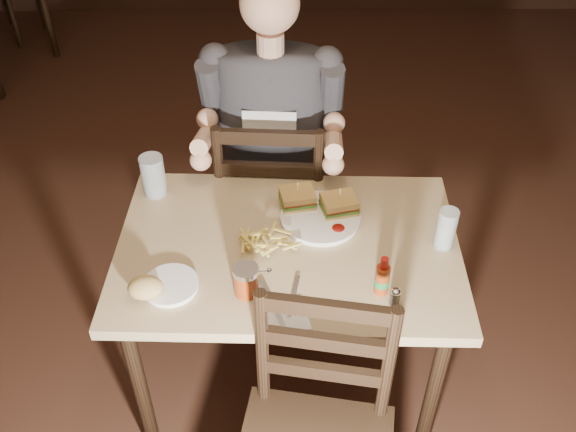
{
  "coord_description": "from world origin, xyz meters",
  "views": [
    {
      "loc": [
        0.18,
        -1.67,
        2.21
      ],
      "look_at": [
        0.2,
        -0.11,
        0.85
      ],
      "focal_mm": 40.0,
      "sensor_mm": 36.0,
      "label": 1
    }
  ],
  "objects_px": {
    "hot_sauce": "(383,276)",
    "side_plate": "(171,286)",
    "syrup_dispenser": "(246,281)",
    "dinner_plate": "(320,219)",
    "diner": "(271,106)",
    "glass_left": "(153,176)",
    "glass_right": "(446,229)",
    "chair_far": "(274,201)",
    "main_table": "(288,264)"
  },
  "relations": [
    {
      "from": "glass_right",
      "to": "side_plate",
      "type": "height_order",
      "value": "glass_right"
    },
    {
      "from": "dinner_plate",
      "to": "side_plate",
      "type": "relative_size",
      "value": 1.58
    },
    {
      "from": "hot_sauce",
      "to": "side_plate",
      "type": "relative_size",
      "value": 0.83
    },
    {
      "from": "diner",
      "to": "hot_sauce",
      "type": "bearing_deg",
      "value": -61.35
    },
    {
      "from": "main_table",
      "to": "glass_left",
      "type": "xyz_separation_m",
      "value": [
        -0.47,
        0.27,
        0.17
      ]
    },
    {
      "from": "main_table",
      "to": "glass_left",
      "type": "relative_size",
      "value": 7.43
    },
    {
      "from": "glass_left",
      "to": "glass_right",
      "type": "relative_size",
      "value": 1.06
    },
    {
      "from": "syrup_dispenser",
      "to": "dinner_plate",
      "type": "bearing_deg",
      "value": 55.79
    },
    {
      "from": "glass_right",
      "to": "syrup_dispenser",
      "type": "height_order",
      "value": "glass_right"
    },
    {
      "from": "main_table",
      "to": "chair_far",
      "type": "xyz_separation_m",
      "value": [
        -0.05,
        0.57,
        -0.19
      ]
    },
    {
      "from": "main_table",
      "to": "diner",
      "type": "relative_size",
      "value": 1.21
    },
    {
      "from": "dinner_plate",
      "to": "hot_sauce",
      "type": "height_order",
      "value": "hot_sauce"
    },
    {
      "from": "chair_far",
      "to": "glass_right",
      "type": "relative_size",
      "value": 6.77
    },
    {
      "from": "hot_sauce",
      "to": "glass_right",
      "type": "bearing_deg",
      "value": 41.46
    },
    {
      "from": "dinner_plate",
      "to": "chair_far",
      "type": "bearing_deg",
      "value": 110.26
    },
    {
      "from": "glass_right",
      "to": "syrup_dispenser",
      "type": "relative_size",
      "value": 1.42
    },
    {
      "from": "chair_far",
      "to": "side_plate",
      "type": "relative_size",
      "value": 5.84
    },
    {
      "from": "dinner_plate",
      "to": "syrup_dispenser",
      "type": "height_order",
      "value": "syrup_dispenser"
    },
    {
      "from": "chair_far",
      "to": "hot_sauce",
      "type": "relative_size",
      "value": 7.02
    },
    {
      "from": "syrup_dispenser",
      "to": "side_plate",
      "type": "relative_size",
      "value": 0.61
    },
    {
      "from": "glass_left",
      "to": "syrup_dispenser",
      "type": "bearing_deg",
      "value": -54.53
    },
    {
      "from": "chair_far",
      "to": "main_table",
      "type": "bearing_deg",
      "value": 99.44
    },
    {
      "from": "side_plate",
      "to": "dinner_plate",
      "type": "bearing_deg",
      "value": 32.89
    },
    {
      "from": "chair_far",
      "to": "glass_right",
      "type": "distance_m",
      "value": 0.88
    },
    {
      "from": "dinner_plate",
      "to": "glass_right",
      "type": "bearing_deg",
      "value": -17.8
    },
    {
      "from": "chair_far",
      "to": "diner",
      "type": "height_order",
      "value": "diner"
    },
    {
      "from": "diner",
      "to": "hot_sauce",
      "type": "xyz_separation_m",
      "value": [
        0.34,
        -0.73,
        -0.14
      ]
    },
    {
      "from": "main_table",
      "to": "syrup_dispenser",
      "type": "height_order",
      "value": "syrup_dispenser"
    },
    {
      "from": "glass_right",
      "to": "dinner_plate",
      "type": "bearing_deg",
      "value": 162.2
    },
    {
      "from": "side_plate",
      "to": "glass_right",
      "type": "bearing_deg",
      "value": 11.62
    },
    {
      "from": "main_table",
      "to": "diner",
      "type": "bearing_deg",
      "value": 96.41
    },
    {
      "from": "dinner_plate",
      "to": "glass_left",
      "type": "bearing_deg",
      "value": 164.96
    },
    {
      "from": "glass_right",
      "to": "syrup_dispenser",
      "type": "distance_m",
      "value": 0.66
    },
    {
      "from": "hot_sauce",
      "to": "glass_left",
      "type": "bearing_deg",
      "value": 147.11
    },
    {
      "from": "syrup_dispenser",
      "to": "side_plate",
      "type": "height_order",
      "value": "syrup_dispenser"
    },
    {
      "from": "dinner_plate",
      "to": "syrup_dispenser",
      "type": "xyz_separation_m",
      "value": [
        -0.24,
        -0.32,
        0.04
      ]
    },
    {
      "from": "glass_right",
      "to": "hot_sauce",
      "type": "relative_size",
      "value": 1.04
    },
    {
      "from": "side_plate",
      "to": "chair_far",
      "type": "bearing_deg",
      "value": 68.02
    },
    {
      "from": "dinner_plate",
      "to": "side_plate",
      "type": "xyz_separation_m",
      "value": [
        -0.47,
        -0.3,
        -0.0
      ]
    },
    {
      "from": "main_table",
      "to": "hot_sauce",
      "type": "xyz_separation_m",
      "value": [
        0.28,
        -0.21,
        0.16
      ]
    },
    {
      "from": "glass_left",
      "to": "hot_sauce",
      "type": "xyz_separation_m",
      "value": [
        0.75,
        -0.48,
        -0.01
      ]
    },
    {
      "from": "hot_sauce",
      "to": "side_plate",
      "type": "xyz_separation_m",
      "value": [
        -0.64,
        0.02,
        -0.06
      ]
    },
    {
      "from": "diner",
      "to": "main_table",
      "type": "bearing_deg",
      "value": -79.68
    },
    {
      "from": "syrup_dispenser",
      "to": "diner",
      "type": "bearing_deg",
      "value": 86.58
    },
    {
      "from": "dinner_plate",
      "to": "main_table",
      "type": "bearing_deg",
      "value": -133.28
    },
    {
      "from": "diner",
      "to": "side_plate",
      "type": "xyz_separation_m",
      "value": [
        -0.3,
        -0.7,
        -0.2
      ]
    },
    {
      "from": "glass_right",
      "to": "syrup_dispenser",
      "type": "xyz_separation_m",
      "value": [
        -0.63,
        -0.2,
        -0.02
      ]
    },
    {
      "from": "diner",
      "to": "hot_sauce",
      "type": "relative_size",
      "value": 6.8
    },
    {
      "from": "glass_left",
      "to": "dinner_plate",
      "type": "bearing_deg",
      "value": -15.04
    },
    {
      "from": "hot_sauce",
      "to": "syrup_dispenser",
      "type": "distance_m",
      "value": 0.4
    }
  ]
}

